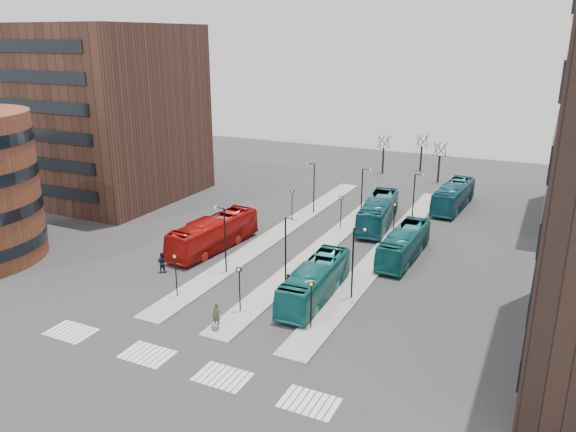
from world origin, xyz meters
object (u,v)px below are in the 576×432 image
at_px(red_bus, 214,233).
at_px(teal_bus_b, 378,212).
at_px(commuter_b, 288,284).
at_px(teal_bus_d, 453,196).
at_px(teal_bus_c, 404,244).
at_px(teal_bus_a, 315,281).
at_px(suitcase, 215,329).
at_px(commuter_c, 302,285).
at_px(traveller, 216,315).
at_px(commuter_a, 162,262).

height_order(red_bus, teal_bus_b, teal_bus_b).
height_order(teal_bus_b, commuter_b, teal_bus_b).
xyz_separation_m(red_bus, teal_bus_d, (19.12, 24.83, -0.04)).
xyz_separation_m(teal_bus_c, commuter_b, (-6.58, -11.99, -0.56)).
bearing_deg(teal_bus_a, teal_bus_b, 90.11).
relative_size(red_bus, teal_bus_c, 1.11).
bearing_deg(teal_bus_b, teal_bus_c, -65.18).
relative_size(suitcase, red_bus, 0.05).
relative_size(commuter_b, commuter_c, 1.02).
bearing_deg(teal_bus_c, traveller, -113.90).
bearing_deg(commuter_a, commuter_c, 177.50).
distance_m(teal_bus_a, commuter_a, 14.73).
xyz_separation_m(teal_bus_a, commuter_a, (-14.68, -1.03, -0.59)).
relative_size(teal_bus_c, commuter_a, 5.69).
relative_size(teal_bus_b, commuter_a, 6.34).
bearing_deg(suitcase, teal_bus_d, 82.73).
distance_m(teal_bus_b, traveller, 27.79).
bearing_deg(suitcase, commuter_b, 82.31).
height_order(traveller, commuter_c, traveller).
relative_size(teal_bus_a, teal_bus_b, 0.92).
bearing_deg(commuter_c, red_bus, -112.16).
relative_size(suitcase, commuter_c, 0.30).
distance_m(suitcase, teal_bus_b, 28.53).
distance_m(red_bus, traveller, 16.07).
height_order(teal_bus_c, commuter_b, teal_bus_c).
relative_size(teal_bus_a, commuter_a, 5.86).
bearing_deg(teal_bus_a, red_bus, 154.11).
bearing_deg(commuter_b, teal_bus_b, -13.37).
bearing_deg(suitcase, teal_bus_a, 68.99).
height_order(commuter_b, commuter_c, commuter_b).
bearing_deg(red_bus, teal_bus_b, 53.41).
bearing_deg(traveller, red_bus, 125.64).
xyz_separation_m(traveller, commuter_b, (2.41, 7.16, -0.02)).
relative_size(red_bus, teal_bus_a, 1.08).
distance_m(teal_bus_c, commuter_a, 22.86).
bearing_deg(teal_bus_a, commuter_c, 170.99).
bearing_deg(red_bus, teal_bus_c, 23.30).
bearing_deg(teal_bus_d, teal_bus_b, -117.10).
height_order(teal_bus_b, commuter_c, teal_bus_b).
bearing_deg(teal_bus_d, red_bus, -123.76).
bearing_deg(commuter_b, commuter_c, -77.67).
bearing_deg(teal_bus_d, commuter_b, -100.29).
relative_size(teal_bus_d, traveller, 6.09).
distance_m(red_bus, teal_bus_d, 31.34).
relative_size(teal_bus_b, commuter_b, 6.41).
relative_size(teal_bus_b, teal_bus_c, 1.11).
bearing_deg(teal_bus_c, commuter_b, -117.51).
bearing_deg(commuter_a, red_bus, -106.36).
bearing_deg(commuter_a, teal_bus_d, -129.92).
bearing_deg(commuter_a, traveller, 139.81).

